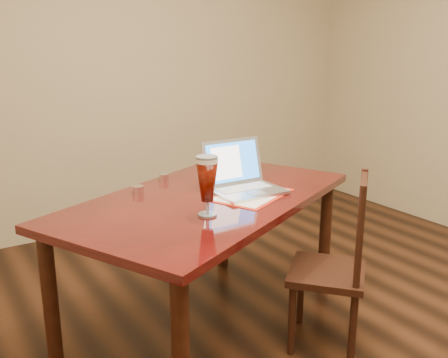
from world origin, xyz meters
TOP-DOWN VIEW (x-y plane):
  - dining_table at (-0.29, 0.70)m, footprint 1.86×1.51m
  - dining_chair at (0.17, 0.23)m, footprint 0.53×0.53m

SIDE VIEW (x-z plane):
  - dining_chair at x=0.17m, z-range -0.03..0.89m
  - dining_table at x=-0.29m, z-range 0.16..1.20m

